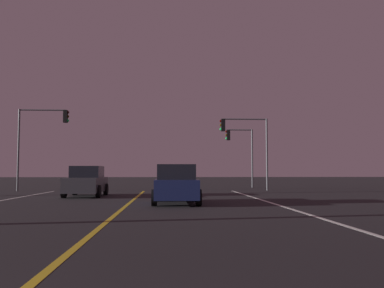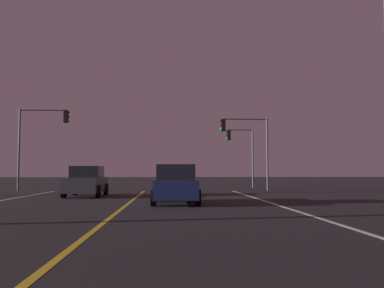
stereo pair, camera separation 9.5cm
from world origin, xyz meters
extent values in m
cube|color=silver|center=(6.30, 11.55, 0.00)|extent=(0.16, 35.09, 0.01)
cube|color=gold|center=(0.00, 11.55, 0.00)|extent=(0.16, 35.09, 0.01)
cylinder|color=black|center=(-1.98, 21.51, 0.34)|extent=(0.22, 0.68, 0.68)
cylinder|color=black|center=(-3.78, 21.51, 0.34)|extent=(0.22, 0.68, 0.68)
cylinder|color=black|center=(-1.98, 24.21, 0.34)|extent=(0.22, 0.68, 0.68)
cylinder|color=black|center=(-3.78, 24.21, 0.34)|extent=(0.22, 0.68, 0.68)
cube|color=#38383D|center=(-2.88, 22.86, 0.66)|extent=(1.80, 4.30, 0.80)
cube|color=black|center=(-2.88, 23.11, 1.38)|extent=(1.60, 2.10, 0.64)
cube|color=red|center=(-2.28, 24.96, 0.76)|extent=(0.24, 0.08, 0.16)
cube|color=red|center=(-3.48, 24.96, 0.76)|extent=(0.24, 0.08, 0.16)
cylinder|color=black|center=(1.15, 18.73, 0.34)|extent=(0.22, 0.68, 0.68)
cylinder|color=black|center=(2.95, 18.73, 0.34)|extent=(0.22, 0.68, 0.68)
cylinder|color=black|center=(1.15, 16.03, 0.34)|extent=(0.22, 0.68, 0.68)
cylinder|color=black|center=(2.95, 16.03, 0.34)|extent=(0.22, 0.68, 0.68)
cube|color=navy|center=(2.05, 17.38, 0.66)|extent=(1.80, 4.30, 0.80)
cube|color=black|center=(2.05, 17.13, 1.38)|extent=(1.60, 2.10, 0.64)
cube|color=red|center=(1.45, 15.28, 0.76)|extent=(0.24, 0.08, 0.16)
cube|color=red|center=(2.65, 15.28, 0.76)|extent=(0.24, 0.08, 0.16)
cylinder|color=#4C4C51|center=(8.97, 29.59, 2.65)|extent=(0.14, 0.14, 5.29)
cylinder|color=#4C4C51|center=(7.35, 29.59, 5.24)|extent=(3.24, 0.10, 0.10)
cube|color=black|center=(5.73, 29.59, 4.79)|extent=(0.28, 0.36, 0.90)
sphere|color=#3A0605|center=(5.57, 29.59, 5.09)|extent=(0.20, 0.20, 0.20)
sphere|color=#3C2706|center=(5.57, 29.59, 4.79)|extent=(0.20, 0.20, 0.20)
sphere|color=#19E059|center=(5.57, 29.59, 4.49)|extent=(0.20, 0.20, 0.20)
cylinder|color=#4C4C51|center=(-8.97, 29.59, 2.93)|extent=(0.14, 0.14, 5.85)
cylinder|color=#4C4C51|center=(-7.34, 29.59, 5.80)|extent=(3.27, 0.10, 0.10)
cube|color=black|center=(-5.70, 29.59, 5.35)|extent=(0.28, 0.36, 0.90)
sphere|color=#3A0605|center=(-5.54, 29.59, 5.65)|extent=(0.20, 0.20, 0.20)
sphere|color=#3C2706|center=(-5.54, 29.59, 5.35)|extent=(0.20, 0.20, 0.20)
sphere|color=#19E059|center=(-5.54, 29.59, 5.05)|extent=(0.20, 0.20, 0.20)
cylinder|color=#4C4C51|center=(8.97, 35.09, 2.52)|extent=(0.14, 0.14, 5.03)
cylinder|color=#4C4C51|center=(7.94, 35.09, 4.98)|extent=(2.07, 0.10, 0.10)
cube|color=black|center=(6.90, 35.09, 4.53)|extent=(0.28, 0.36, 0.90)
sphere|color=#3A0605|center=(6.74, 35.09, 4.83)|extent=(0.20, 0.20, 0.20)
sphere|color=#3C2706|center=(6.74, 35.09, 4.53)|extent=(0.20, 0.20, 0.20)
sphere|color=#19E059|center=(6.74, 35.09, 4.23)|extent=(0.20, 0.20, 0.20)
camera|label=1|loc=(1.71, -1.29, 1.42)|focal=39.74mm
camera|label=2|loc=(1.80, -1.29, 1.42)|focal=39.74mm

